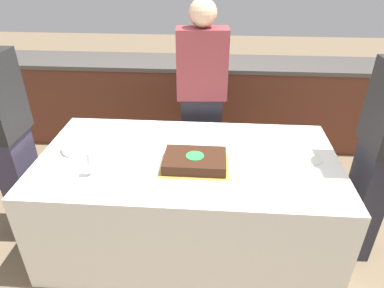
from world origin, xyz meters
The scene contains 11 objects.
ground_plane centered at (0.00, 0.00, 0.00)m, with size 14.00×14.00×0.00m, color #7A664C.
back_counter centered at (0.00, 1.60, 0.46)m, with size 4.40×0.58×0.92m.
dining_table centered at (0.00, 0.00, 0.37)m, with size 2.01×1.06×0.74m.
cake centered at (0.05, -0.10, 0.78)m, with size 0.44×0.31×0.08m.
plate_stack centered at (-0.77, 0.03, 0.76)m, with size 0.23×0.23×0.04m.
wine_glass centered at (-0.57, -0.26, 0.85)m, with size 0.06×0.06×0.17m.
side_plate_near_cake centered at (0.07, 0.19, 0.74)m, with size 0.18×0.18×0.00m.
side_plate_right_edge centered at (0.81, 0.04, 0.74)m, with size 0.18×0.18×0.00m.
person_cutting_cake centered at (0.05, 0.75, 0.86)m, with size 0.42×0.23×1.65m.
person_seated_left centered at (-1.22, 0.00, 0.85)m, with size 0.20×0.34×1.62m.
person_seated_right centered at (1.22, 0.00, 0.83)m, with size 0.20×0.35×1.60m.
Camera 1 is at (0.17, -1.94, 1.97)m, focal length 32.00 mm.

